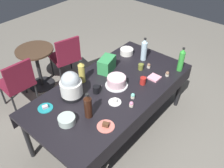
% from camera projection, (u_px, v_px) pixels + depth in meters
% --- Properties ---
extents(ground, '(9.00, 9.00, 0.00)m').
position_uv_depth(ground, '(112.00, 127.00, 3.44)').
color(ground, slate).
extents(potluck_table, '(2.20, 1.10, 0.75)m').
position_uv_depth(potluck_table, '(112.00, 91.00, 3.01)').
color(potluck_table, black).
rests_on(potluck_table, ground).
extents(frosted_layer_cake, '(0.29, 0.29, 0.13)m').
position_uv_depth(frosted_layer_cake, '(117.00, 82.00, 2.95)').
color(frosted_layer_cake, silver).
rests_on(frosted_layer_cake, potluck_table).
extents(slow_cooker, '(0.27, 0.27, 0.34)m').
position_uv_depth(slow_cooker, '(71.00, 86.00, 2.74)').
color(slow_cooker, black).
rests_on(slow_cooker, potluck_table).
extents(glass_salad_bowl, '(0.18, 0.18, 0.08)m').
position_uv_depth(glass_salad_bowl, '(67.00, 120.00, 2.48)').
color(glass_salad_bowl, '#B2C6BC').
rests_on(glass_salad_bowl, potluck_table).
extents(ceramic_snack_bowl, '(0.20, 0.20, 0.08)m').
position_uv_depth(ceramic_snack_bowl, '(127.00, 51.00, 3.56)').
color(ceramic_snack_bowl, silver).
rests_on(ceramic_snack_bowl, potluck_table).
extents(dessert_plate_coral, '(0.19, 0.19, 0.05)m').
position_uv_depth(dessert_plate_coral, '(106.00, 126.00, 2.46)').
color(dessert_plate_coral, '#E07266').
rests_on(dessert_plate_coral, potluck_table).
extents(dessert_plate_teal, '(0.17, 0.17, 0.04)m').
position_uv_depth(dessert_plate_teal, '(45.00, 108.00, 2.67)').
color(dessert_plate_teal, teal).
rests_on(dessert_plate_teal, potluck_table).
extents(dessert_plate_white, '(0.15, 0.15, 0.05)m').
position_uv_depth(dessert_plate_white, '(115.00, 102.00, 2.74)').
color(dessert_plate_white, white).
rests_on(dessert_plate_white, potluck_table).
extents(cupcake_rose, '(0.05, 0.05, 0.07)m').
position_uv_depth(cupcake_rose, '(133.00, 96.00, 2.79)').
color(cupcake_rose, beige).
rests_on(cupcake_rose, potluck_table).
extents(cupcake_vanilla, '(0.05, 0.05, 0.07)m').
position_uv_depth(cupcake_vanilla, '(167.00, 74.00, 3.14)').
color(cupcake_vanilla, beige).
rests_on(cupcake_vanilla, potluck_table).
extents(cupcake_cocoa, '(0.05, 0.05, 0.07)m').
position_uv_depth(cupcake_cocoa, '(149.00, 66.00, 3.28)').
color(cupcake_cocoa, beige).
rests_on(cupcake_cocoa, potluck_table).
extents(cupcake_mint, '(0.05, 0.05, 0.07)m').
position_uv_depth(cupcake_mint, '(131.00, 104.00, 2.68)').
color(cupcake_mint, beige).
rests_on(cupcake_mint, potluck_table).
extents(soda_bottle_water, '(0.08, 0.08, 0.34)m').
position_uv_depth(soda_bottle_water, '(144.00, 50.00, 3.37)').
color(soda_bottle_water, silver).
rests_on(soda_bottle_water, potluck_table).
extents(soda_bottle_ginger_ale, '(0.08, 0.08, 0.32)m').
position_uv_depth(soda_bottle_ginger_ale, '(82.00, 72.00, 2.97)').
color(soda_bottle_ginger_ale, gold).
rests_on(soda_bottle_ginger_ale, potluck_table).
extents(soda_bottle_lime_soda, '(0.08, 0.08, 0.35)m').
position_uv_depth(soda_bottle_lime_soda, '(181.00, 60.00, 3.16)').
color(soda_bottle_lime_soda, green).
rests_on(soda_bottle_lime_soda, potluck_table).
extents(soda_bottle_cola, '(0.09, 0.09, 0.32)m').
position_uv_depth(soda_bottle_cola, '(88.00, 106.00, 2.49)').
color(soda_bottle_cola, '#33190F').
rests_on(soda_bottle_cola, potluck_table).
extents(coffee_mug_red, '(0.12, 0.07, 0.10)m').
position_uv_depth(coffee_mug_red, '(143.00, 81.00, 2.99)').
color(coffee_mug_red, '#B2231E').
rests_on(coffee_mug_red, potluck_table).
extents(coffee_mug_black, '(0.12, 0.08, 0.09)m').
position_uv_depth(coffee_mug_black, '(96.00, 89.00, 2.86)').
color(coffee_mug_black, black).
rests_on(coffee_mug_black, potluck_table).
extents(coffee_mug_olive, '(0.11, 0.07, 0.08)m').
position_uv_depth(coffee_mug_olive, '(141.00, 67.00, 3.25)').
color(coffee_mug_olive, olive).
rests_on(coffee_mug_olive, potluck_table).
extents(coffee_mug_navy, '(0.11, 0.07, 0.08)m').
position_uv_depth(coffee_mug_navy, '(110.00, 59.00, 3.41)').
color(coffee_mug_navy, navy).
rests_on(coffee_mug_navy, potluck_table).
extents(soda_carton, '(0.29, 0.23, 0.20)m').
position_uv_depth(soda_carton, '(107.00, 65.00, 3.18)').
color(soda_carton, '#338C4C').
rests_on(soda_carton, potluck_table).
extents(paper_napkin_stack, '(0.14, 0.14, 0.02)m').
position_uv_depth(paper_napkin_stack, '(154.00, 78.00, 3.10)').
color(paper_napkin_stack, pink).
rests_on(paper_napkin_stack, potluck_table).
extents(maroon_chair_left, '(0.47, 0.47, 0.85)m').
position_uv_depth(maroon_chair_left, '(17.00, 81.00, 3.48)').
color(maroon_chair_left, maroon).
rests_on(maroon_chair_left, ground).
extents(maroon_chair_right, '(0.54, 0.54, 0.85)m').
position_uv_depth(maroon_chair_right, '(66.00, 55.00, 4.04)').
color(maroon_chair_right, maroon).
rests_on(maroon_chair_right, ground).
extents(round_cafe_table, '(0.60, 0.60, 0.72)m').
position_uv_depth(round_cafe_table, '(37.00, 61.00, 3.89)').
color(round_cafe_table, '#473323').
rests_on(round_cafe_table, ground).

